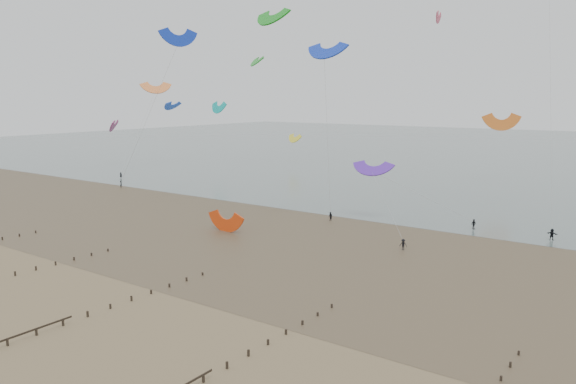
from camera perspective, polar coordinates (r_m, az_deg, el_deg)
name	(u,v)px	position (r m, az deg, el deg)	size (l,w,h in m)	color
ground	(96,297)	(64.02, -18.93, -10.08)	(500.00, 500.00, 0.00)	brown
sea_and_shore	(265,230)	(89.81, -2.38, -3.90)	(500.00, 665.00, 0.03)	#475654
kitesurfer_lead	(121,184)	(136.71, -16.60, 0.74)	(0.60, 0.39, 1.65)	black
kitesurfers	(491,233)	(89.72, 19.97, -3.97)	(163.57, 22.56, 1.73)	black
grounded_kite	(226,231)	(89.55, -6.36, -4.00)	(6.27, 3.28, 4.78)	#E63E0E
kites_airborne	(337,93)	(135.03, 4.97, 9.99)	(236.82, 119.90, 43.88)	yellow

